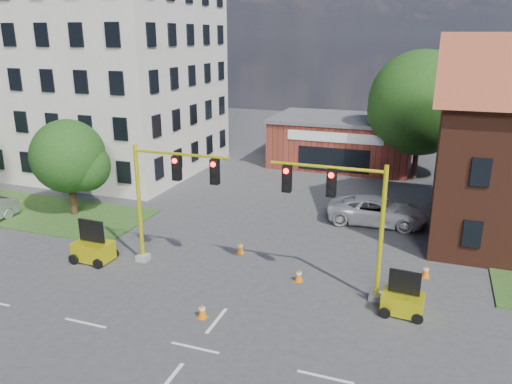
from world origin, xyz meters
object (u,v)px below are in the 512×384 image
trailer_west (93,249)px  pickup_white (377,211)px  signal_mast_east (344,213)px  signal_mast_west (167,192)px  trailer_east (403,301)px

trailer_west → pickup_white: trailer_west is taller
signal_mast_east → trailer_west: bearing=-175.8°
trailer_west → signal_mast_west: bearing=15.1°
signal_mast_west → pickup_white: (9.20, 9.61, -3.09)m
signal_mast_west → signal_mast_east: (8.71, 0.00, 0.00)m
signal_mast_east → trailer_west: signal_mast_east is taller
signal_mast_west → trailer_east: signal_mast_west is taller
signal_mast_east → trailer_east: signal_mast_east is taller
trailer_east → pickup_white: (-2.33, 10.45, 0.24)m
signal_mast_west → trailer_east: size_ratio=3.25×
trailer_west → trailer_east: 15.52m
trailer_east → trailer_west: bearing=-175.0°
signal_mast_west → trailer_west: bearing=-166.7°
trailer_west → signal_mast_east: bearing=6.1°
pickup_white → trailer_west: bearing=126.3°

